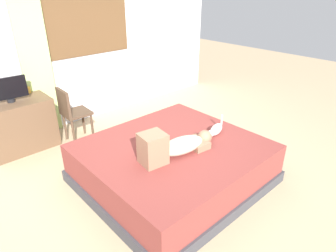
{
  "coord_description": "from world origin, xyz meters",
  "views": [
    {
      "loc": [
        -1.99,
        -2.07,
        2.23
      ],
      "look_at": [
        0.17,
        0.29,
        0.66
      ],
      "focal_mm": 31.26,
      "sensor_mm": 36.0,
      "label": 1
    }
  ],
  "objects": [
    {
      "name": "ground_plane",
      "position": [
        0.0,
        0.0,
        0.0
      ],
      "size": [
        16.0,
        16.0,
        0.0
      ],
      "primitive_type": "plane",
      "color": "tan"
    },
    {
      "name": "curtain_left",
      "position": [
        -0.53,
        2.46,
        1.3
      ],
      "size": [
        0.44,
        0.06,
        2.59
      ],
      "primitive_type": "cube",
      "color": "#ADCC75",
      "rests_on": "ground"
    },
    {
      "name": "cup",
      "position": [
        -0.73,
        2.4,
        0.79
      ],
      "size": [
        0.06,
        0.06,
        0.09
      ],
      "primitive_type": "cylinder",
      "color": "gold",
      "rests_on": "desk"
    },
    {
      "name": "person_lying",
      "position": [
        -0.06,
        -0.07,
        0.62
      ],
      "size": [
        0.94,
        0.37,
        0.34
      ],
      "color": "#CCB299",
      "rests_on": "bed"
    },
    {
      "name": "bed",
      "position": [
        0.07,
        0.09,
        0.25
      ],
      "size": [
        2.02,
        1.87,
        0.51
      ],
      "color": "#38383D",
      "rests_on": "ground"
    },
    {
      "name": "back_wall_with_window",
      "position": [
        0.01,
        2.58,
        1.45
      ],
      "size": [
        6.4,
        0.14,
        2.9
      ],
      "color": "silver",
      "rests_on": "ground"
    },
    {
      "name": "desk",
      "position": [
        -1.01,
        2.18,
        0.37
      ],
      "size": [
        0.9,
        0.56,
        0.74
      ],
      "color": "brown",
      "rests_on": "ground"
    },
    {
      "name": "tv_monitor",
      "position": [
        -1.04,
        2.18,
        0.92
      ],
      "size": [
        0.48,
        0.1,
        0.35
      ],
      "color": "black",
      "rests_on": "desk"
    },
    {
      "name": "chair_by_desk",
      "position": [
        -0.35,
        1.85,
        0.51
      ],
      "size": [
        0.39,
        0.39,
        0.86
      ],
      "color": "#4C3828",
      "rests_on": "ground"
    },
    {
      "name": "cat",
      "position": [
        0.65,
        -0.07,
        0.57
      ],
      "size": [
        0.35,
        0.17,
        0.21
      ],
      "color": "silver",
      "rests_on": "bed"
    }
  ]
}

